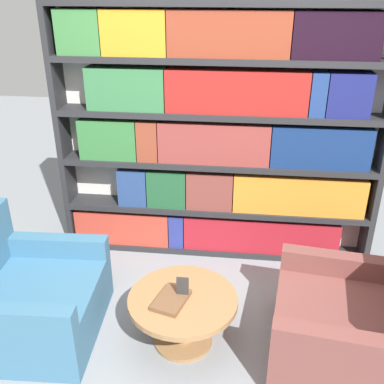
% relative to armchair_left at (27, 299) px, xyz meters
% --- Properties ---
extents(ground_plane, '(14.00, 14.00, 0.00)m').
position_rel_armchair_left_xyz_m(ground_plane, '(1.26, -0.22, -0.27)').
color(ground_plane, gray).
extents(bookshelf, '(2.78, 0.30, 2.21)m').
position_rel_armchair_left_xyz_m(bookshelf, '(1.28, 1.26, 0.83)').
color(bookshelf, silver).
rests_on(bookshelf, ground_plane).
extents(armchair_left, '(0.94, 0.98, 0.84)m').
position_rel_armchair_left_xyz_m(armchair_left, '(0.00, 0.00, 0.00)').
color(armchair_left, '#386684').
rests_on(armchair_left, ground_plane).
extents(armchair_right, '(1.01, 1.06, 0.84)m').
position_rel_armchair_left_xyz_m(armchair_right, '(2.25, -0.00, 0.00)').
color(armchair_right, brown).
rests_on(armchair_right, ground_plane).
extents(coffee_table, '(0.75, 0.75, 0.39)m').
position_rel_armchair_left_xyz_m(coffee_table, '(1.12, 0.00, 0.01)').
color(coffee_table, olive).
rests_on(coffee_table, ground_plane).
extents(table_sign, '(0.08, 0.06, 0.17)m').
position_rel_armchair_left_xyz_m(table_sign, '(1.12, 0.00, 0.19)').
color(table_sign, black).
rests_on(table_sign, coffee_table).
extents(stray_book, '(0.26, 0.32, 0.03)m').
position_rel_armchair_left_xyz_m(stray_book, '(1.05, -0.05, 0.13)').
color(stray_book, brown).
rests_on(stray_book, coffee_table).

